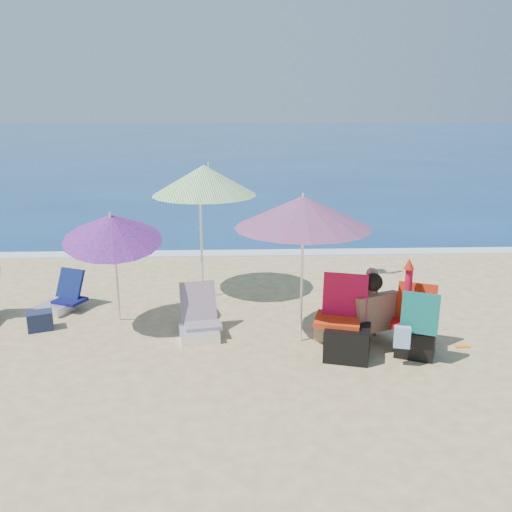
{
  "coord_description": "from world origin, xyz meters",
  "views": [
    {
      "loc": [
        -0.6,
        -6.79,
        3.27
      ],
      "look_at": [
        -0.3,
        1.0,
        1.1
      ],
      "focal_mm": 38.76,
      "sensor_mm": 36.0,
      "label": 1
    }
  ],
  "objects_px": {
    "umbrella_striped": "(204,180)",
    "person_center": "(372,306)",
    "camp_chair_right": "(415,331)",
    "furled_umbrella": "(407,300)",
    "chair_navy": "(62,301)",
    "chair_rainbow": "(200,324)",
    "umbrella_blue": "(112,228)",
    "camp_chair_left": "(346,333)",
    "umbrella_turquoise": "(303,212)"
  },
  "relations": [
    {
      "from": "umbrella_striped",
      "to": "person_center",
      "type": "xyz_separation_m",
      "value": [
        2.42,
        -1.92,
        -1.53
      ]
    },
    {
      "from": "camp_chair_right",
      "to": "person_center",
      "type": "relative_size",
      "value": 0.92
    },
    {
      "from": "furled_umbrella",
      "to": "umbrella_striped",
      "type": "bearing_deg",
      "value": 141.12
    },
    {
      "from": "chair_navy",
      "to": "chair_rainbow",
      "type": "height_order",
      "value": "chair_rainbow"
    },
    {
      "from": "umbrella_blue",
      "to": "furled_umbrella",
      "type": "xyz_separation_m",
      "value": [
        4.03,
        -0.78,
        -0.86
      ]
    },
    {
      "from": "camp_chair_left",
      "to": "camp_chair_right",
      "type": "distance_m",
      "value": 0.93
    },
    {
      "from": "umbrella_turquoise",
      "to": "furled_umbrella",
      "type": "bearing_deg",
      "value": -12.48
    },
    {
      "from": "chair_navy",
      "to": "person_center",
      "type": "xyz_separation_m",
      "value": [
        4.75,
        -1.32,
        0.34
      ]
    },
    {
      "from": "umbrella_turquoise",
      "to": "camp_chair_left",
      "type": "bearing_deg",
      "value": -40.36
    },
    {
      "from": "camp_chair_right",
      "to": "person_center",
      "type": "height_order",
      "value": "person_center"
    },
    {
      "from": "umbrella_striped",
      "to": "umbrella_blue",
      "type": "relative_size",
      "value": 1.21
    },
    {
      "from": "furled_umbrella",
      "to": "camp_chair_right",
      "type": "distance_m",
      "value": 0.42
    },
    {
      "from": "umbrella_striped",
      "to": "person_center",
      "type": "relative_size",
      "value": 2.23
    },
    {
      "from": "person_center",
      "to": "umbrella_striped",
      "type": "bearing_deg",
      "value": 141.57
    },
    {
      "from": "chair_rainbow",
      "to": "camp_chair_left",
      "type": "relative_size",
      "value": 0.75
    },
    {
      "from": "camp_chair_left",
      "to": "umbrella_striped",
      "type": "bearing_deg",
      "value": 129.02
    },
    {
      "from": "camp_chair_right",
      "to": "chair_navy",
      "type": "bearing_deg",
      "value": 160.53
    },
    {
      "from": "chair_navy",
      "to": "camp_chair_left",
      "type": "distance_m",
      "value": 4.65
    },
    {
      "from": "furled_umbrella",
      "to": "camp_chair_left",
      "type": "relative_size",
      "value": 1.24
    },
    {
      "from": "furled_umbrella",
      "to": "umbrella_blue",
      "type": "bearing_deg",
      "value": 169.02
    },
    {
      "from": "camp_chair_left",
      "to": "chair_navy",
      "type": "bearing_deg",
      "value": 157.04
    },
    {
      "from": "umbrella_striped",
      "to": "chair_navy",
      "type": "height_order",
      "value": "umbrella_striped"
    },
    {
      "from": "chair_rainbow",
      "to": "umbrella_striped",
      "type": "bearing_deg",
      "value": 89.26
    },
    {
      "from": "umbrella_blue",
      "to": "furled_umbrella",
      "type": "height_order",
      "value": "umbrella_blue"
    },
    {
      "from": "furled_umbrella",
      "to": "chair_rainbow",
      "type": "height_order",
      "value": "furled_umbrella"
    },
    {
      "from": "chair_rainbow",
      "to": "person_center",
      "type": "xyz_separation_m",
      "value": [
        2.44,
        -0.19,
        0.31
      ]
    },
    {
      "from": "umbrella_turquoise",
      "to": "person_center",
      "type": "xyz_separation_m",
      "value": [
        1.01,
        0.03,
        -1.36
      ]
    },
    {
      "from": "umbrella_blue",
      "to": "chair_rainbow",
      "type": "distance_m",
      "value": 1.85
    },
    {
      "from": "chair_navy",
      "to": "chair_rainbow",
      "type": "distance_m",
      "value": 2.56
    },
    {
      "from": "umbrella_striped",
      "to": "chair_rainbow",
      "type": "relative_size",
      "value": 2.93
    },
    {
      "from": "umbrella_striped",
      "to": "furled_umbrella",
      "type": "distance_m",
      "value": 3.83
    },
    {
      "from": "umbrella_turquoise",
      "to": "person_center",
      "type": "relative_size",
      "value": 2.03
    },
    {
      "from": "umbrella_blue",
      "to": "camp_chair_left",
      "type": "xyz_separation_m",
      "value": [
        3.19,
        -0.94,
        -1.26
      ]
    },
    {
      "from": "umbrella_striped",
      "to": "chair_navy",
      "type": "relative_size",
      "value": 2.92
    },
    {
      "from": "person_center",
      "to": "camp_chair_right",
      "type": "bearing_deg",
      "value": -48.41
    },
    {
      "from": "umbrella_turquoise",
      "to": "umbrella_blue",
      "type": "xyz_separation_m",
      "value": [
        -2.64,
        0.47,
        -0.3
      ]
    },
    {
      "from": "umbrella_turquoise",
      "to": "chair_navy",
      "type": "bearing_deg",
      "value": 160.14
    },
    {
      "from": "person_center",
      "to": "umbrella_blue",
      "type": "bearing_deg",
      "value": 173.07
    },
    {
      "from": "umbrella_blue",
      "to": "camp_chair_right",
      "type": "xyz_separation_m",
      "value": [
        4.12,
        -0.97,
        -1.23
      ]
    },
    {
      "from": "umbrella_turquoise",
      "to": "person_center",
      "type": "bearing_deg",
      "value": 1.74
    },
    {
      "from": "umbrella_blue",
      "to": "person_center",
      "type": "height_order",
      "value": "umbrella_blue"
    },
    {
      "from": "chair_rainbow",
      "to": "person_center",
      "type": "relative_size",
      "value": 0.76
    },
    {
      "from": "umbrella_blue",
      "to": "chair_rainbow",
      "type": "bearing_deg",
      "value": -11.84
    },
    {
      "from": "furled_umbrella",
      "to": "chair_rainbow",
      "type": "xyz_separation_m",
      "value": [
        -2.82,
        0.53,
        -0.52
      ]
    },
    {
      "from": "umbrella_blue",
      "to": "person_center",
      "type": "relative_size",
      "value": 1.84
    },
    {
      "from": "chair_navy",
      "to": "person_center",
      "type": "distance_m",
      "value": 4.94
    },
    {
      "from": "umbrella_turquoise",
      "to": "umbrella_blue",
      "type": "distance_m",
      "value": 2.7
    },
    {
      "from": "umbrella_striped",
      "to": "furled_umbrella",
      "type": "relative_size",
      "value": 1.78
    },
    {
      "from": "chair_navy",
      "to": "umbrella_turquoise",
      "type": "bearing_deg",
      "value": -19.86
    },
    {
      "from": "umbrella_striped",
      "to": "camp_chair_right",
      "type": "xyz_separation_m",
      "value": [
        2.89,
        -2.44,
        -1.69
      ]
    }
  ]
}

